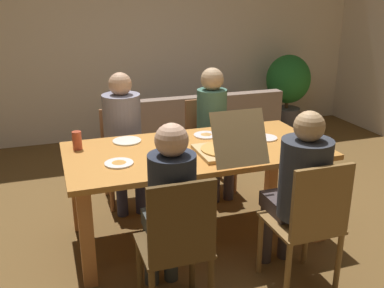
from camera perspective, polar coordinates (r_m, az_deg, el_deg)
The scene contains 21 objects.
ground_plane at distance 3.80m, azimuth 0.49°, elevation -11.55°, with size 20.00×20.00×0.00m, color brown.
back_wall at distance 6.08m, azimuth -8.71°, elevation 14.52°, with size 6.88×0.12×2.94m, color beige.
dining_table at distance 3.51m, azimuth 0.52°, elevation -2.29°, with size 2.04×1.00×0.77m.
chair_0 at distance 4.29m, azimuth -9.01°, elevation -1.11°, with size 0.38×0.44×0.88m.
person_0 at distance 4.09m, azimuth -8.90°, elevation 1.94°, with size 0.35×0.52×1.26m.
chair_1 at distance 2.98m, azimuth 14.98°, elevation -9.67°, with size 0.44×0.44×0.96m.
person_1 at distance 3.01m, azimuth 13.74°, elevation -5.09°, with size 0.33×0.52×1.25m.
chair_2 at distance 2.65m, azimuth -1.90°, elevation -12.91°, with size 0.42×0.41×0.97m.
person_2 at distance 2.69m, azimuth -2.93°, elevation -7.80°, with size 0.28×0.51×1.26m.
chair_3 at distance 4.51m, azimuth 2.14°, elevation 0.33°, with size 0.44×0.45×0.90m.
person_3 at distance 4.31m, azimuth 2.84°, elevation 2.98°, with size 0.30×0.50×1.26m.
pizza_box_0 at distance 3.32m, azimuth 4.46°, elevation -0.62°, with size 0.40×0.57×0.39m.
plate_0 at distance 3.66m, azimuth -8.44°, elevation 0.40°, with size 0.23×0.23×0.01m.
plate_1 at distance 3.75m, azimuth 9.49°, elevation 0.79°, with size 0.20×0.20×0.01m.
plate_2 at distance 3.20m, azimuth -9.47°, elevation -2.42°, with size 0.21×0.21×0.03m.
plate_3 at distance 3.77m, azimuth 1.86°, elevation 1.21°, with size 0.21×0.21×0.03m.
drinking_glass_0 at distance 3.54m, azimuth -14.70°, elevation 0.45°, with size 0.07×0.07×0.15m, color #BE4931.
drinking_glass_1 at distance 3.39m, azimuth 13.98°, elevation -0.67°, with size 0.07×0.07×0.11m, color #D9CC64.
drinking_glass_2 at distance 3.92m, azimuth 8.22°, elevation 2.56°, with size 0.07×0.07×0.13m, color #E1C85F.
couch at distance 5.77m, azimuth 1.42°, elevation 2.35°, with size 1.86×0.87×0.75m.
potted_plant at distance 6.48m, azimuth 12.34°, elevation 7.39°, with size 0.62×0.62×1.10m.
Camera 1 is at (-1.08, -3.08, 1.95)m, focal length 41.07 mm.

